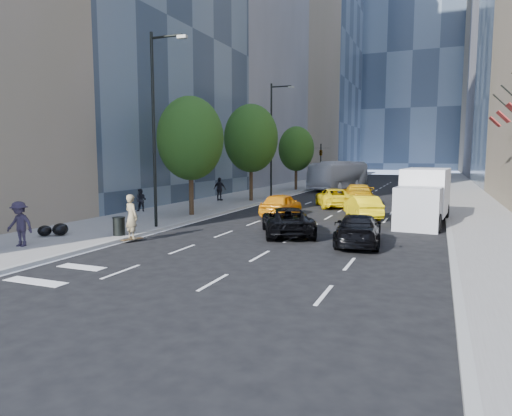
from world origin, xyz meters
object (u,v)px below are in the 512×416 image
at_px(black_sedan_lincoln, 287,221).
at_px(black_sedan_mercedes, 358,229).
at_px(box_truck, 424,196).
at_px(skateboarder, 132,220).
at_px(trash_can, 119,227).
at_px(city_bus, 339,175).

bearing_deg(black_sedan_lincoln, black_sedan_mercedes, 136.91).
relative_size(black_sedan_mercedes, box_truck, 0.70).
bearing_deg(box_truck, skateboarder, -133.66).
distance_m(box_truck, trash_can, 16.75).
xyz_separation_m(skateboarder, box_truck, (12.15, 10.68, 0.59)).
distance_m(black_sedan_mercedes, city_bus, 33.13).
bearing_deg(box_truck, black_sedan_lincoln, -129.27).
height_order(skateboarder, city_bus, city_bus).
xyz_separation_m(black_sedan_lincoln, city_bus, (-3.70, 30.98, 0.94)).
bearing_deg(black_sedan_lincoln, trash_can, 5.11).
bearing_deg(trash_can, city_bus, 84.43).
bearing_deg(skateboarder, trash_can, -2.54).
bearing_deg(trash_can, black_sedan_mercedes, 13.62).
distance_m(skateboarder, black_sedan_lincoln, 7.44).
height_order(black_sedan_mercedes, box_truck, box_truck).
distance_m(city_bus, box_truck, 26.57).
xyz_separation_m(black_sedan_mercedes, box_truck, (2.44, 7.59, 0.91)).
height_order(box_truck, trash_can, box_truck).
bearing_deg(black_sedan_lincoln, city_bus, -106.95).
relative_size(black_sedan_lincoln, black_sedan_mercedes, 1.05).
bearing_deg(black_sedan_lincoln, box_truck, -158.05).
bearing_deg(black_sedan_mercedes, skateboarder, 11.33).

